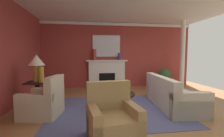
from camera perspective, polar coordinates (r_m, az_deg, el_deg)
The scene contains 20 objects.
ground_plane at distance 4.32m, azimuth 8.81°, elevation -14.49°, with size 8.44×8.44×0.00m, color olive.
wall_fireplace at distance 7.26m, azimuth 1.36°, elevation 4.96°, with size 7.09×0.12×2.91m, color #9E3833.
wall_window at distance 4.69m, azimuth -34.90°, elevation 4.33°, with size 0.12×7.00×2.91m, color #9E3833.
crown_moulding at distance 7.32m, azimuth 1.49°, elevation 15.78°, with size 7.09×0.08×0.12m, color white.
area_rug at distance 4.23m, azimuth 1.24°, elevation -14.75°, with size 3.26×2.69×0.01m, color #4C517A.
fireplace at distance 7.04m, azimuth -1.90°, elevation -2.17°, with size 1.80×0.35×1.22m.
mantel_mirror at distance 7.12m, azimuth -2.04°, elevation 8.17°, with size 1.23×0.04×0.96m, color silver.
sofa at distance 4.73m, azimuth 20.50°, elevation -9.26°, with size 1.09×2.17×0.85m.
armchair_near_window at distance 4.07m, azimuth -23.59°, elevation -11.50°, with size 0.93×0.93×0.95m.
armchair_facing_fireplace at distance 2.79m, azimuth 0.23°, elevation -18.68°, with size 0.90×0.90×0.95m.
coffee_table at distance 4.13m, azimuth 1.25°, elevation -10.44°, with size 1.00×1.00×0.45m.
side_table at distance 4.87m, azimuth -25.41°, elevation -7.80°, with size 0.56×0.56×0.70m.
table_lamp at distance 4.77m, azimuth -25.75°, elevation 1.94°, with size 0.44×0.44×0.75m.
vase_tall_corner at distance 7.26m, azimuth 13.69°, elevation -4.35°, with size 0.27×0.27×0.59m, color black.
vase_mantel_right at distance 7.02m, azimuth 2.60°, elevation 4.37°, with size 0.12×0.12×0.31m, color navy.
vase_on_side_table at distance 4.63m, azimuth -24.29°, elevation -1.99°, with size 0.13×0.13×0.42m, color #B7892D.
vase_mantel_left at distance 6.90m, azimuth -6.44°, elevation 5.00°, with size 0.17×0.17×0.47m, color #9E3328.
book_red_cover at distance 4.18m, azimuth 0.04°, elevation -8.34°, with size 0.21×0.15×0.05m, color tan.
potted_plant at distance 7.37m, azimuth 18.38°, elevation -2.77°, with size 0.56×0.56×0.83m.
column_white at distance 7.44m, azimuth 24.20°, elevation 4.55°, with size 0.20×0.20×2.91m, color white.
Camera 1 is at (-1.21, -3.90, 1.41)m, focal length 25.19 mm.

